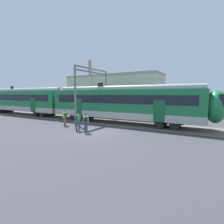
{
  "coord_description": "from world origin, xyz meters",
  "views": [
    {
      "loc": [
        8.82,
        -12.22,
        3.35
      ],
      "look_at": [
        0.29,
        2.55,
        1.6
      ],
      "focal_mm": 28.0,
      "sensor_mm": 36.0,
      "label": 1
    }
  ],
  "objects_px": {
    "pedestrian_grey": "(86,121)",
    "pedestrian_yellow": "(65,116)",
    "commuter_train": "(25,101)",
    "pedestrian_green": "(77,120)"
  },
  "relations": [
    {
      "from": "pedestrian_grey",
      "to": "pedestrian_yellow",
      "type": "bearing_deg",
      "value": 158.55
    },
    {
      "from": "commuter_train",
      "to": "pedestrian_yellow",
      "type": "distance_m",
      "value": 14.2
    },
    {
      "from": "commuter_train",
      "to": "pedestrian_green",
      "type": "bearing_deg",
      "value": -19.22
    },
    {
      "from": "pedestrian_yellow",
      "to": "pedestrian_grey",
      "type": "xyz_separation_m",
      "value": [
        4.13,
        -1.62,
        0.0
      ]
    },
    {
      "from": "pedestrian_yellow",
      "to": "pedestrian_green",
      "type": "bearing_deg",
      "value": -24.4
    },
    {
      "from": "pedestrian_green",
      "to": "pedestrian_yellow",
      "type": "bearing_deg",
      "value": 155.6
    },
    {
      "from": "pedestrian_green",
      "to": "pedestrian_grey",
      "type": "bearing_deg",
      "value": -13.89
    },
    {
      "from": "commuter_train",
      "to": "pedestrian_green",
      "type": "height_order",
      "value": "commuter_train"
    },
    {
      "from": "commuter_train",
      "to": "pedestrian_yellow",
      "type": "relative_size",
      "value": 33.99
    },
    {
      "from": "pedestrian_yellow",
      "to": "pedestrian_grey",
      "type": "height_order",
      "value": "same"
    }
  ]
}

